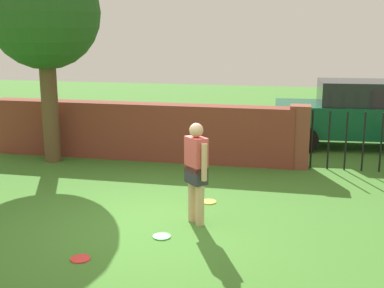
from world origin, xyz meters
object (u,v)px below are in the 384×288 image
object	(u,v)px
frisbee_yellow	(209,202)
frisbee_red	(80,259)
person	(196,169)
frisbee_green	(162,236)
tree	(44,15)
car	(358,114)

from	to	relation	value
frisbee_yellow	frisbee_red	xyz separation A→B (m)	(-1.27, -2.62, 0.00)
person	frisbee_green	bearing A→B (deg)	105.51
tree	frisbee_red	size ratio (longest dim) A/B	17.06
frisbee_yellow	person	bearing A→B (deg)	-91.22
tree	frisbee_red	distance (m)	6.38
tree	frisbee_green	size ratio (longest dim) A/B	17.06
car	frisbee_red	world-z (taller)	car
tree	person	distance (m)	5.63
tree	frisbee_yellow	size ratio (longest dim) A/B	17.06
car	frisbee_green	size ratio (longest dim) A/B	15.94
car	frisbee_red	size ratio (longest dim) A/B	15.94
car	frisbee_yellow	bearing A→B (deg)	-124.14
frisbee_yellow	frisbee_green	bearing A→B (deg)	-103.65
car	frisbee_red	distance (m)	8.85
frisbee_green	frisbee_red	xyz separation A→B (m)	(-0.87, -0.95, 0.00)
person	car	bearing A→B (deg)	-70.86
car	person	bearing A→B (deg)	-120.03
frisbee_yellow	frisbee_red	world-z (taller)	same
tree	frisbee_green	distance (m)	6.19
frisbee_green	person	bearing A→B (deg)	60.14
car	frisbee_green	xyz separation A→B (m)	(-3.39, -6.76, -0.85)
tree	car	bearing A→B (deg)	23.28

